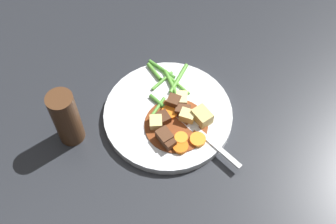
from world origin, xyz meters
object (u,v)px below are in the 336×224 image
object	(u,v)px
meat_chunk_0	(169,143)
meat_chunk_3	(174,102)
pepper_mill	(66,118)
potato_chunk_0	(187,116)
potato_chunk_3	(156,122)
carrot_slice_1	(181,138)
fork	(204,136)
meat_chunk_4	(163,118)
carrot_slice_3	(198,140)
potato_chunk_2	(182,99)
potato_chunk_1	(202,116)
dinner_plate	(168,114)
meat_chunk_1	(183,110)
carrot_slice_0	(169,113)
carrot_slice_2	(180,147)
meat_chunk_2	(165,137)

from	to	relation	value
meat_chunk_0	meat_chunk_3	bearing A→B (deg)	146.70
pepper_mill	potato_chunk_0	bearing A→B (deg)	70.06
potato_chunk_3	carrot_slice_1	bearing A→B (deg)	29.22
fork	meat_chunk_0	bearing A→B (deg)	-100.09
potato_chunk_3	meat_chunk_4	bearing A→B (deg)	99.56
carrot_slice_3	potato_chunk_2	world-z (taller)	potato_chunk_2
carrot_slice_1	fork	bearing A→B (deg)	72.60
potato_chunk_1	meat_chunk_4	xyz separation A→B (m)	(-0.03, -0.07, -0.00)
potato_chunk_0	potato_chunk_1	size ratio (longest dim) A/B	0.76
potato_chunk_1	potato_chunk_2	bearing A→B (deg)	-164.06
carrot_slice_1	potato_chunk_1	distance (m)	0.06
dinner_plate	fork	world-z (taller)	fork
meat_chunk_3	meat_chunk_4	size ratio (longest dim) A/B	0.95
potato_chunk_0	meat_chunk_1	distance (m)	0.02
carrot_slice_0	meat_chunk_4	xyz separation A→B (m)	(0.01, -0.02, 0.00)
meat_chunk_3	meat_chunk_0	bearing A→B (deg)	-33.30
meat_chunk_1	carrot_slice_2	bearing A→B (deg)	-31.10
carrot_slice_3	meat_chunk_1	distance (m)	0.07
potato_chunk_3	carrot_slice_0	bearing A→B (deg)	107.32
carrot_slice_3	potato_chunk_2	size ratio (longest dim) A/B	1.04
carrot_slice_2	pepper_mill	size ratio (longest dim) A/B	0.23
carrot_slice_0	fork	distance (m)	0.09
dinner_plate	meat_chunk_4	distance (m)	0.03
meat_chunk_1	meat_chunk_3	distance (m)	0.03
carrot_slice_2	potato_chunk_0	world-z (taller)	potato_chunk_0
potato_chunk_2	carrot_slice_1	bearing A→B (deg)	-28.47
meat_chunk_1	meat_chunk_2	world-z (taller)	meat_chunk_2
carrot_slice_3	dinner_plate	bearing A→B (deg)	-166.20
carrot_slice_3	pepper_mill	xyz separation A→B (m)	(-0.13, -0.21, 0.04)
meat_chunk_3	meat_chunk_4	world-z (taller)	meat_chunk_3
potato_chunk_0	meat_chunk_0	world-z (taller)	potato_chunk_0
carrot_slice_0	carrot_slice_2	size ratio (longest dim) A/B	1.07
meat_chunk_4	potato_chunk_0	bearing A→B (deg)	67.14
meat_chunk_0	meat_chunk_4	distance (m)	0.06
potato_chunk_3	carrot_slice_3	bearing A→B (deg)	39.26
carrot_slice_1	potato_chunk_0	size ratio (longest dim) A/B	0.91
carrot_slice_0	fork	bearing A→B (deg)	26.60
meat_chunk_4	meat_chunk_1	bearing A→B (deg)	87.02
meat_chunk_1	pepper_mill	distance (m)	0.23
carrot_slice_2	meat_chunk_2	xyz separation A→B (m)	(-0.03, -0.02, 0.01)
potato_chunk_0	potato_chunk_3	xyz separation A→B (m)	(-0.02, -0.06, -0.00)
carrot_slice_0	meat_chunk_1	xyz separation A→B (m)	(0.01, 0.03, 0.00)
potato_chunk_2	meat_chunk_3	size ratio (longest dim) A/B	1.21
potato_chunk_2	meat_chunk_1	xyz separation A→B (m)	(0.02, -0.01, -0.00)
potato_chunk_2	potato_chunk_3	size ratio (longest dim) A/B	1.08
carrot_slice_3	meat_chunk_4	world-z (taller)	meat_chunk_4
dinner_plate	potato_chunk_1	xyz separation A→B (m)	(0.05, 0.05, 0.02)
dinner_plate	meat_chunk_3	bearing A→B (deg)	117.15
pepper_mill	meat_chunk_1	bearing A→B (deg)	73.86
dinner_plate	meat_chunk_4	bearing A→B (deg)	-51.89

